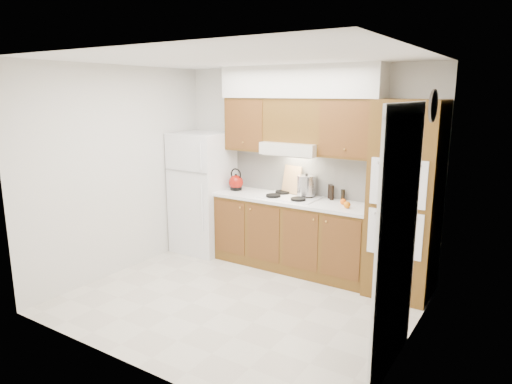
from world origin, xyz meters
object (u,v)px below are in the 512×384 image
kettle (236,182)px  stock_pot (306,186)px  fridge (203,192)px  oven_cabinet (405,200)px

kettle → stock_pot: stock_pot is taller
fridge → stock_pot: fridge is taller
fridge → oven_cabinet: 2.86m
fridge → kettle: bearing=7.5°
fridge → kettle: size_ratio=8.51×
fridge → kettle: fridge is taller
fridge → oven_cabinet: bearing=0.7°
kettle → oven_cabinet: bearing=-12.3°
oven_cabinet → kettle: (-2.32, 0.03, -0.05)m
oven_cabinet → kettle: oven_cabinet is taller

